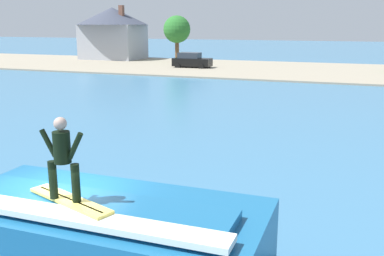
{
  "coord_description": "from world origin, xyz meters",
  "views": [
    {
      "loc": [
        5.79,
        -7.42,
        5.16
      ],
      "look_at": [
        1.3,
        4.81,
        2.06
      ],
      "focal_mm": 41.38,
      "sensor_mm": 36.0,
      "label": 1
    }
  ],
  "objects": [
    {
      "name": "house_with_chimney",
      "position": [
        -26.69,
        48.65,
        4.25
      ],
      "size": [
        9.92,
        9.92,
        7.52
      ],
      "color": "#9EA3AD",
      "rests_on": "ground_plane"
    },
    {
      "name": "surfboard",
      "position": [
        0.9,
        -0.85,
        1.88
      ],
      "size": [
        2.15,
        1.09,
        0.06
      ],
      "color": "#EAD159",
      "rests_on": "wave_crest"
    },
    {
      "name": "surfer",
      "position": [
        0.85,
        -0.9,
        2.79
      ],
      "size": [
        0.94,
        0.32,
        1.6
      ],
      "color": "black",
      "rests_on": "surfboard"
    },
    {
      "name": "tree_tall_bare",
      "position": [
        -16.07,
        46.54,
        4.32
      ],
      "size": [
        3.48,
        3.48,
        6.12
      ],
      "color": "brown",
      "rests_on": "ground_plane"
    },
    {
      "name": "car_near_shore",
      "position": [
        -11.9,
        40.67,
        0.95
      ],
      "size": [
        4.39,
        2.14,
        1.86
      ],
      "color": "black",
      "rests_on": "ground_plane"
    },
    {
      "name": "wave_crest",
      "position": [
        1.3,
        -0.34,
        0.87
      ],
      "size": [
        6.49,
        3.0,
        1.85
      ],
      "color": "#1A5E8E",
      "rests_on": "ground_plane"
    },
    {
      "name": "shoreline_bank",
      "position": [
        0.0,
        42.29,
        0.09
      ],
      "size": [
        120.0,
        19.77,
        0.17
      ],
      "color": "gray",
      "rests_on": "ground_plane"
    }
  ]
}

